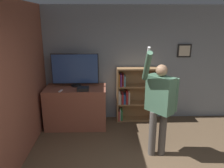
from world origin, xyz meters
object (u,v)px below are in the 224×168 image
object	(u,v)px
game_console	(83,89)
bookshelf	(133,95)
television	(75,70)
person	(160,102)

from	to	relation	value
game_console	bookshelf	xyz separation A→B (m)	(1.13, 0.46, -0.31)
television	game_console	xyz separation A→B (m)	(0.19, -0.31, -0.35)
television	person	world-z (taller)	person
bookshelf	person	distance (m)	1.53
bookshelf	television	bearing A→B (deg)	-173.36
game_console	bookshelf	distance (m)	1.26
television	bookshelf	bearing A→B (deg)	6.64
game_console	bookshelf	world-z (taller)	bookshelf
game_console	television	bearing A→B (deg)	122.32
bookshelf	person	world-z (taller)	person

